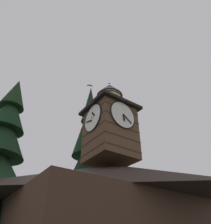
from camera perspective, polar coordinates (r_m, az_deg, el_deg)
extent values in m
pyramid|color=#2D231E|center=(16.38, 2.18, -19.47)|extent=(14.72, 12.22, 3.18)
cube|color=brown|center=(17.21, 1.28, -6.35)|extent=(3.38, 3.38, 4.58)
cube|color=#3C291C|center=(16.48, 1.36, -11.72)|extent=(3.42, 3.42, 0.10)
cube|color=#3C291C|center=(16.82, 1.32, -9.01)|extent=(3.42, 3.42, 0.10)
cube|color=#3C291C|center=(17.20, 1.29, -6.42)|extent=(3.42, 3.42, 0.10)
cube|color=#3C291C|center=(17.62, 1.25, -3.95)|extent=(3.42, 3.42, 0.10)
cube|color=#3C291C|center=(18.06, 1.22, -1.59)|extent=(3.42, 3.42, 0.10)
cylinder|color=white|center=(16.59, 4.72, -0.79)|extent=(2.37, 0.10, 2.37)
torus|color=black|center=(16.58, 4.77, -0.75)|extent=(2.47, 0.10, 2.47)
cube|color=black|center=(16.39, 5.07, -1.53)|extent=(0.18, 0.04, 0.60)
cube|color=black|center=(16.59, 6.03, -1.89)|extent=(0.83, 0.04, 0.65)
sphere|color=black|center=(16.52, 4.96, -0.62)|extent=(0.10, 0.10, 0.10)
cylinder|color=white|center=(16.93, -3.48, -1.58)|extent=(0.10, 2.37, 2.37)
torus|color=black|center=(16.92, -3.55, -1.56)|extent=(0.10, 2.47, 2.47)
cube|color=black|center=(16.88, -3.42, -0.54)|extent=(0.04, 0.45, 0.54)
cube|color=black|center=(17.16, -4.60, -2.54)|extent=(0.04, 0.96, 0.34)
sphere|color=black|center=(16.88, -3.79, -1.47)|extent=(0.10, 0.10, 0.10)
cube|color=black|center=(18.46, 1.19, 0.30)|extent=(4.08, 4.08, 0.25)
cylinder|color=tan|center=(18.97, 1.16, 2.49)|extent=(2.11, 2.11, 1.51)
cylinder|color=#2D2319|center=(18.64, 1.18, 1.09)|extent=(2.17, 2.17, 0.10)
cylinder|color=#2D2319|center=(18.86, 1.17, 2.03)|extent=(2.17, 2.17, 0.10)
cylinder|color=#2D2319|center=(19.09, 1.15, 2.95)|extent=(2.17, 2.17, 0.10)
cylinder|color=#2D2319|center=(19.32, 1.14, 3.84)|extent=(2.17, 2.17, 0.10)
cone|color=#384251|center=(19.90, 1.11, 5.95)|extent=(2.41, 2.41, 1.48)
sphere|color=#2D3847|center=(20.45, 1.08, 7.75)|extent=(0.16, 0.16, 0.16)
cone|color=#163315|center=(20.18, -5.65, -24.83)|extent=(5.93, 5.93, 6.59)
cone|color=black|center=(21.11, -5.07, -14.71)|extent=(4.57, 4.57, 6.00)
cone|color=black|center=(22.91, -4.53, -4.40)|extent=(3.21, 3.21, 6.57)
cone|color=black|center=(24.70, -4.19, 2.25)|extent=(1.86, 1.86, 5.04)
cone|color=black|center=(17.32, -26.19, -5.33)|extent=(3.72, 3.72, 3.68)
cone|color=black|center=(18.19, -24.73, -0.17)|extent=(2.84, 2.84, 3.23)
cone|color=black|center=(19.25, -23.37, 4.63)|extent=(1.96, 1.96, 2.92)
sphere|color=silver|center=(52.11, -2.63, -25.27)|extent=(2.21, 2.21, 2.21)
ellipsoid|color=black|center=(24.77, -4.28, 7.24)|extent=(0.16, 0.21, 0.10)
cube|color=black|center=(24.75, -4.66, 7.30)|extent=(0.35, 0.23, 0.14)
cube|color=black|center=(24.79, -3.91, 7.18)|extent=(0.35, 0.23, 0.14)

